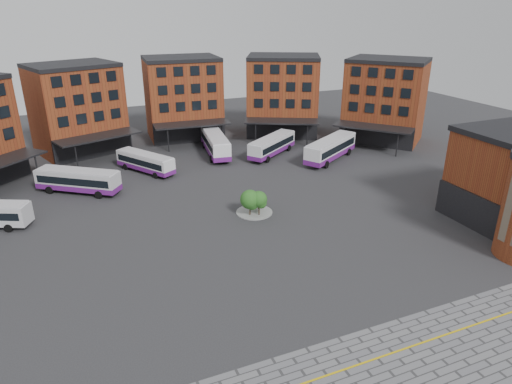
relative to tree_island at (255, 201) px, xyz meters
name	(u,v)px	position (x,y,z in m)	size (l,w,h in m)	color
ground	(283,264)	(-1.88, -11.53, -1.78)	(160.00, 160.00, 0.00)	#28282B
yellow_line	(393,353)	(0.12, -25.53, -1.75)	(26.00, 0.15, 0.02)	gold
main_building	(151,114)	(-6.65, 26.72, 5.45)	(94.14, 42.48, 14.60)	brown
tree_island	(255,201)	(0.00, 0.00, 0.00)	(4.40, 4.40, 3.28)	gray
bus_b	(78,180)	(-18.93, 15.50, -0.05)	(10.70, 8.77, 3.19)	silver
bus_c	(145,162)	(-9.23, 20.08, -0.21)	(7.38, 9.97, 2.89)	white
bus_d	(215,143)	(3.10, 24.22, 0.13)	(4.58, 12.76, 3.52)	white
bus_e	(272,145)	(11.57, 20.03, -0.06)	(10.71, 8.64, 3.18)	white
bus_f	(331,148)	(19.21, 14.21, 0.12)	(12.14, 8.92, 3.51)	white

